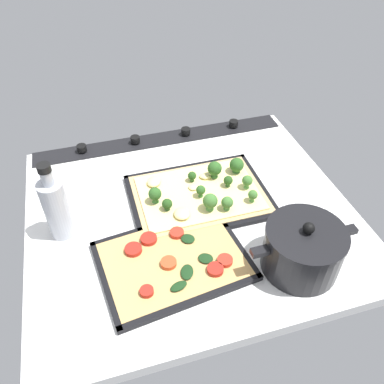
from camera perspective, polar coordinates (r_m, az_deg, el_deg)
name	(u,v)px	position (r cm, az deg, el deg)	size (l,w,h in cm)	color
ground_plane	(190,214)	(99.33, -0.24, -3.22)	(79.06, 71.15, 3.00)	white
stove_control_panel	(161,138)	(122.17, -4.51, 7.76)	(75.90, 7.00, 2.60)	black
baking_tray_front	(199,197)	(101.26, 1.01, -0.69)	(34.86, 25.61, 1.30)	black
broccoli_pizza	(201,192)	(100.29, 1.37, 0.01)	(32.46, 23.21, 6.04)	tan
baking_tray_back	(173,262)	(87.12, -2.76, -10.03)	(33.85, 27.09, 1.30)	black
veggie_pizza_back	(173,259)	(86.56, -2.70, -9.73)	(31.18, 24.42, 1.90)	tan
cooking_pot	(303,249)	(85.91, 15.73, -7.97)	(23.61, 16.73, 12.96)	black
oil_bottle	(56,207)	(92.30, -19.04, -2.09)	(5.74, 5.74, 20.03)	#B7BCC6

